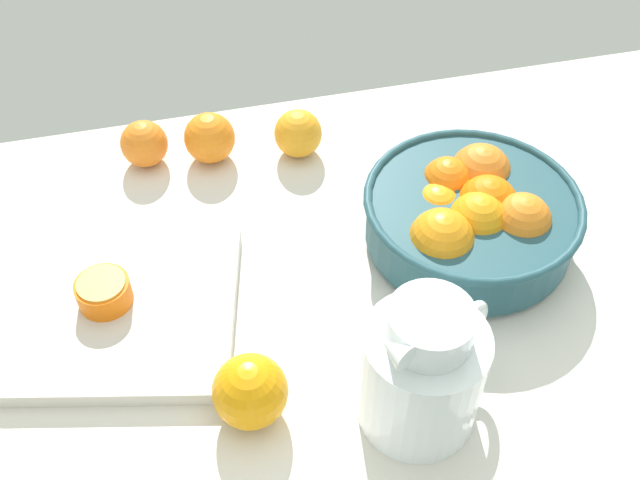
# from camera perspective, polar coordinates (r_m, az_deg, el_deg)

# --- Properties ---
(ground_plane) EXTENTS (1.47, 0.83, 0.03)m
(ground_plane) POSITION_cam_1_polar(r_m,az_deg,el_deg) (0.98, 1.13, -4.72)
(ground_plane) COLOR silver
(fruit_bowl) EXTENTS (0.29, 0.29, 0.11)m
(fruit_bowl) POSITION_cam_1_polar(r_m,az_deg,el_deg) (1.01, 11.35, 1.86)
(fruit_bowl) COLOR #234C56
(fruit_bowl) RESTS_ON ground_plane
(juice_pitcher) EXTENTS (0.16, 0.13, 0.19)m
(juice_pitcher) POSITION_cam_1_polar(r_m,az_deg,el_deg) (0.82, 7.72, -10.23)
(juice_pitcher) COLOR white
(juice_pitcher) RESTS_ON ground_plane
(cutting_board) EXTENTS (0.40, 0.33, 0.02)m
(cutting_board) POSITION_cam_1_polar(r_m,az_deg,el_deg) (0.98, -16.75, -5.08)
(cutting_board) COLOR beige
(cutting_board) RESTS_ON ground_plane
(orange_half_0) EXTENTS (0.07, 0.07, 0.04)m
(orange_half_0) POSITION_cam_1_polar(r_m,az_deg,el_deg) (0.96, -16.10, -3.79)
(orange_half_0) COLOR orange
(orange_half_0) RESTS_ON cutting_board
(loose_orange_0) EXTENTS (0.08, 0.08, 0.08)m
(loose_orange_0) POSITION_cam_1_polar(r_m,az_deg,el_deg) (1.14, -8.38, 7.68)
(loose_orange_0) COLOR orange
(loose_orange_0) RESTS_ON ground_plane
(loose_orange_2) EXTENTS (0.08, 0.08, 0.08)m
(loose_orange_2) POSITION_cam_1_polar(r_m,az_deg,el_deg) (0.84, -5.32, -11.37)
(loose_orange_2) COLOR orange
(loose_orange_2) RESTS_ON ground_plane
(loose_orange_3) EXTENTS (0.07, 0.07, 0.07)m
(loose_orange_3) POSITION_cam_1_polar(r_m,az_deg,el_deg) (1.15, -13.21, 7.14)
(loose_orange_3) COLOR orange
(loose_orange_3) RESTS_ON ground_plane
(loose_orange_4) EXTENTS (0.07, 0.07, 0.07)m
(loose_orange_4) POSITION_cam_1_polar(r_m,az_deg,el_deg) (1.14, -1.67, 8.09)
(loose_orange_4) COLOR orange
(loose_orange_4) RESTS_ON ground_plane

